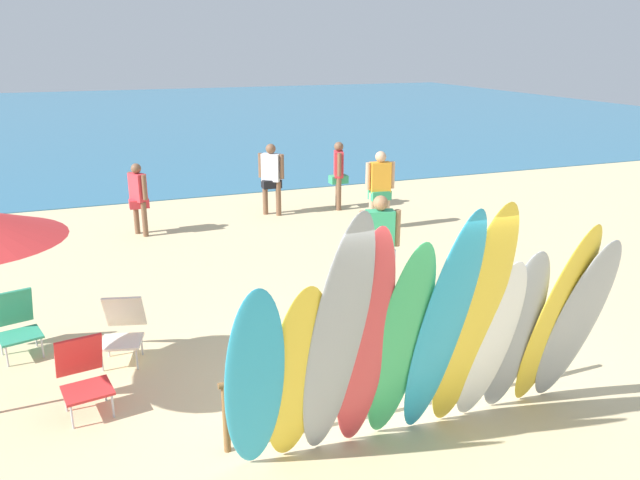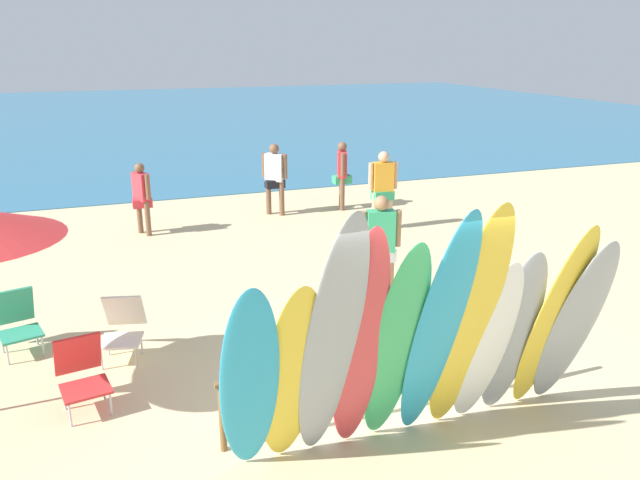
{
  "view_description": "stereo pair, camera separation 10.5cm",
  "coord_description": "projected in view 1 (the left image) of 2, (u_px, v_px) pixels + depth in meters",
  "views": [
    {
      "loc": [
        -2.92,
        -5.31,
        3.9
      ],
      "look_at": [
        0.0,
        2.45,
        1.27
      ],
      "focal_mm": 35.19,
      "sensor_mm": 36.0,
      "label": 1
    },
    {
      "loc": [
        -2.82,
        -5.35,
        3.9
      ],
      "look_at": [
        0.0,
        2.45,
        1.27
      ],
      "focal_mm": 35.19,
      "sensor_mm": 36.0,
      "label": 2
    }
  ],
  "objects": [
    {
      "name": "ground",
      "position": [
        189.0,
        173.0,
        19.39
      ],
      "size": [
        60.0,
        60.0,
        0.0
      ],
      "primitive_type": "plane",
      "color": "#D3BC8C"
    },
    {
      "name": "beachgoer_by_water",
      "position": [
        271.0,
        174.0,
        14.49
      ],
      "size": [
        0.51,
        0.44,
        1.68
      ],
      "rotation": [
        0.0,
        0.0,
        5.6
      ],
      "color": "brown",
      "rests_on": "ground"
    },
    {
      "name": "surfboard_grey_2",
      "position": [
        336.0,
        345.0,
        5.53
      ],
      "size": [
        0.6,
        1.01,
        2.7
      ],
      "primitive_type": "ellipsoid",
      "rotation": [
        0.32,
        0.0,
        0.08
      ],
      "color": "#999EA3",
      "rests_on": "ground"
    },
    {
      "name": "beach_chair_blue",
      "position": [
        16.0,
        321.0,
        8.14
      ],
      "size": [
        0.65,
        0.76,
        0.83
      ],
      "rotation": [
        0.0,
        0.0,
        0.26
      ],
      "color": "#B7B7BC",
      "rests_on": "ground"
    },
    {
      "name": "beach_chair_red",
      "position": [
        83.0,
        372.0,
        6.89
      ],
      "size": [
        0.61,
        0.75,
        0.82
      ],
      "rotation": [
        0.0,
        0.0,
        0.17
      ],
      "color": "#B7B7BC",
      "rests_on": "ground"
    },
    {
      "name": "surfboard_yellow_1",
      "position": [
        296.0,
        378.0,
        5.61
      ],
      "size": [
        0.59,
        0.76,
        2.05
      ],
      "primitive_type": "ellipsoid",
      "rotation": [
        0.32,
        0.0,
        0.05
      ],
      "color": "yellow",
      "rests_on": "ground"
    },
    {
      "name": "surfboard_yellow_6",
      "position": [
        471.0,
        324.0,
        5.99
      ],
      "size": [
        0.58,
        0.96,
        2.65
      ],
      "primitive_type": "ellipsoid",
      "rotation": [
        0.33,
        0.0,
        -0.03
      ],
      "color": "yellow",
      "rests_on": "ground"
    },
    {
      "name": "surfboard_red_3",
      "position": [
        364.0,
        346.0,
        5.71
      ],
      "size": [
        0.55,
        0.88,
        2.52
      ],
      "primitive_type": "ellipsoid",
      "rotation": [
        0.3,
        0.0,
        -0.1
      ],
      "color": "#D13D42",
      "rests_on": "ground"
    },
    {
      "name": "surfboard_yellow_9",
      "position": [
        555.0,
        320.0,
        6.51
      ],
      "size": [
        0.59,
        0.84,
        2.29
      ],
      "primitive_type": "ellipsoid",
      "rotation": [
        0.32,
        0.0,
        0.09
      ],
      "color": "yellow",
      "rests_on": "ground"
    },
    {
      "name": "beachgoer_midbeach",
      "position": [
        138.0,
        194.0,
        12.98
      ],
      "size": [
        0.4,
        0.52,
        1.52
      ],
      "rotation": [
        0.0,
        0.0,
        2.06
      ],
      "color": "brown",
      "rests_on": "ground"
    },
    {
      "name": "beachgoer_strolling",
      "position": [
        379.0,
        241.0,
        9.61
      ],
      "size": [
        0.63,
        0.31,
        1.7
      ],
      "rotation": [
        0.0,
        0.0,
        2.92
      ],
      "color": "#9E704C",
      "rests_on": "ground"
    },
    {
      "name": "surfboard_grey_8",
      "position": [
        515.0,
        334.0,
        6.48
      ],
      "size": [
        0.57,
        0.66,
        2.02
      ],
      "primitive_type": "ellipsoid",
      "rotation": [
        0.27,
        0.0,
        -0.06
      ],
      "color": "#999EA3",
      "rests_on": "ground"
    },
    {
      "name": "beach_chair_striped",
      "position": [
        123.0,
        326.0,
        8.02
      ],
      "size": [
        0.66,
        0.82,
        0.81
      ],
      "rotation": [
        0.0,
        0.0,
        -0.25
      ],
      "color": "#B7B7BC",
      "rests_on": "ground"
    },
    {
      "name": "surfboard_grey_10",
      "position": [
        575.0,
        324.0,
        6.61
      ],
      "size": [
        0.58,
        0.83,
        2.12
      ],
      "primitive_type": "ellipsoid",
      "rotation": [
        0.34,
        0.0,
        -0.01
      ],
      "color": "#999EA3",
      "rests_on": "ground"
    },
    {
      "name": "beachgoer_photographing",
      "position": [
        339.0,
        171.0,
        15.06
      ],
      "size": [
        0.42,
        0.59,
        1.63
      ],
      "rotation": [
        0.0,
        0.0,
        4.39
      ],
      "color": "brown",
      "rests_on": "ground"
    },
    {
      "name": "surfboard_white_7",
      "position": [
        489.0,
        344.0,
        6.29
      ],
      "size": [
        0.55,
        0.73,
        2.01
      ],
      "primitive_type": "ellipsoid",
      "rotation": [
        0.32,
        0.0,
        -0.01
      ],
      "color": "white",
      "rests_on": "ground"
    },
    {
      "name": "surfboard_rack",
      "position": [
        400.0,
        362.0,
        6.71
      ],
      "size": [
        3.94,
        0.07,
        0.77
      ],
      "color": "brown",
      "rests_on": "ground"
    },
    {
      "name": "surfboard_teal_0",
      "position": [
        254.0,
        385.0,
        5.44
      ],
      "size": [
        0.59,
        0.84,
        2.12
      ],
      "primitive_type": "ellipsoid",
      "rotation": [
        0.34,
        0.0,
        -0.08
      ],
      "color": "#289EC6",
      "rests_on": "ground"
    },
    {
      "name": "surfboard_green_4",
      "position": [
        399.0,
        347.0,
        5.87
      ],
      "size": [
        0.52,
        0.87,
        2.34
      ],
      "primitive_type": "ellipsoid",
      "rotation": [
        0.33,
        0.0,
        -0.01
      ],
      "color": "#38B266",
      "rests_on": "ground"
    },
    {
      "name": "beachgoer_near_rack",
      "position": [
        380.0,
        185.0,
        13.36
      ],
      "size": [
        0.64,
        0.28,
        1.7
      ],
      "rotation": [
        0.0,
        0.0,
        6.15
      ],
      "color": "tan",
      "rests_on": "ground"
    },
    {
      "name": "surfboard_teal_5",
      "position": [
        441.0,
        331.0,
        5.87
      ],
      "size": [
        0.52,
        0.98,
        2.62
      ],
      "primitive_type": "ellipsoid",
      "rotation": [
        0.33,
        0.0,
        0.03
      ],
      "color": "#289EC6",
      "rests_on": "ground"
    },
    {
      "name": "ocean_water",
      "position": [
        138.0,
        116.0,
        34.31
      ],
      "size": [
        60.0,
        40.0,
        0.02
      ],
      "primitive_type": "cube",
      "color": "teal",
      "rests_on": "ground"
    }
  ]
}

